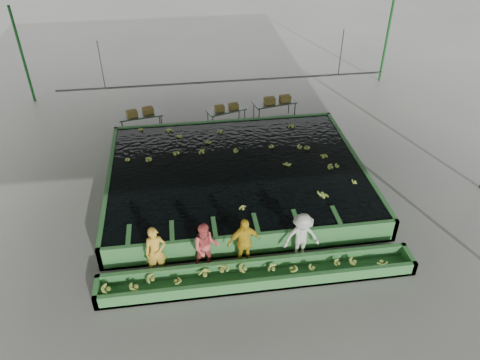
{
  "coord_description": "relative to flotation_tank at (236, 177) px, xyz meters",
  "views": [
    {
      "loc": [
        -2.01,
        -13.58,
        11.15
      ],
      "look_at": [
        0.0,
        0.5,
        1.0
      ],
      "focal_mm": 35.0,
      "sensor_mm": 36.0,
      "label": 1
    }
  ],
  "objects": [
    {
      "name": "packing_table_mid",
      "position": [
        0.2,
        5.12,
        -0.03
      ],
      "size": [
        2.0,
        1.26,
        0.85
      ],
      "primitive_type": null,
      "rotation": [
        0.0,
        0.0,
        0.3
      ],
      "color": "#59605B",
      "rests_on": "ground"
    },
    {
      "name": "worker_b",
      "position": [
        -1.56,
        -4.3,
        0.44
      ],
      "size": [
        0.88,
        0.69,
        1.79
      ],
      "primitive_type": "imported",
      "rotation": [
        0.0,
        0.0,
        0.02
      ],
      "color": "#D9534D",
      "rests_on": "ground"
    },
    {
      "name": "packing_table_right",
      "position": [
        2.63,
        5.36,
        0.03
      ],
      "size": [
        2.23,
        1.23,
        0.96
      ],
      "primitive_type": null,
      "rotation": [
        0.0,
        0.0,
        0.19
      ],
      "color": "#59605B",
      "rests_on": "ground"
    },
    {
      "name": "flotation_tank",
      "position": [
        0.0,
        0.0,
        0.0
      ],
      "size": [
        10.0,
        8.0,
        0.9
      ],
      "primitive_type": null,
      "color": "#367637",
      "rests_on": "ground"
    },
    {
      "name": "box_stack_mid",
      "position": [
        0.22,
        5.09,
        0.4
      ],
      "size": [
        1.18,
        0.52,
        0.25
      ],
      "primitive_type": null,
      "rotation": [
        0.0,
        0.0,
        0.18
      ],
      "color": "brown",
      "rests_on": "packing_table_mid"
    },
    {
      "name": "worker_c",
      "position": [
        -0.35,
        -4.3,
        0.48
      ],
      "size": [
        1.15,
        0.62,
        1.86
      ],
      "primitive_type": "imported",
      "rotation": [
        0.0,
        0.0,
        0.15
      ],
      "color": "gold",
      "rests_on": "ground"
    },
    {
      "name": "shed_posts",
      "position": [
        0.0,
        -1.5,
        2.05
      ],
      "size": [
        20.0,
        22.0,
        5.0
      ],
      "primitive_type": null,
      "color": "#165D1F",
      "rests_on": "ground"
    },
    {
      "name": "trough_bananas",
      "position": [
        0.0,
        -5.1,
        -0.05
      ],
      "size": [
        8.79,
        0.59,
        0.12
      ],
      "primitive_type": null,
      "color": "#99B041",
      "rests_on": "sorting_trough"
    },
    {
      "name": "box_stack_right",
      "position": [
        2.74,
        5.3,
        0.51
      ],
      "size": [
        1.36,
        0.56,
        0.28
      ],
      "primitive_type": null,
      "rotation": [
        0.0,
        0.0,
        0.15
      ],
      "color": "brown",
      "rests_on": "packing_table_right"
    },
    {
      "name": "rail_hanger_right",
      "position": [
        5.0,
        3.5,
        3.55
      ],
      "size": [
        0.04,
        0.04,
        2.0
      ],
      "primitive_type": "cylinder",
      "color": "#59605B",
      "rests_on": "shed_roof"
    },
    {
      "name": "worker_d",
      "position": [
        1.54,
        -4.3,
        0.46
      ],
      "size": [
        1.18,
        0.68,
        1.82
      ],
      "primitive_type": "imported",
      "rotation": [
        0.0,
        0.0,
        0.0
      ],
      "color": "beige",
      "rests_on": "ground"
    },
    {
      "name": "rail_hanger_left",
      "position": [
        -5.0,
        3.5,
        3.55
      ],
      "size": [
        0.04,
        0.04,
        2.0
      ],
      "primitive_type": "cylinder",
      "color": "#59605B",
      "rests_on": "shed_roof"
    },
    {
      "name": "shed_roof",
      "position": [
        0.0,
        -1.5,
        4.55
      ],
      "size": [
        20.0,
        22.0,
        0.04
      ],
      "primitive_type": "cube",
      "color": "gray",
      "rests_on": "shed_posts"
    },
    {
      "name": "worker_a",
      "position": [
        -3.12,
        -4.3,
        0.45
      ],
      "size": [
        0.71,
        0.51,
        1.81
      ],
      "primitive_type": "imported",
      "rotation": [
        0.0,
        0.0,
        0.12
      ],
      "color": "gold",
      "rests_on": "ground"
    },
    {
      "name": "packing_table_left",
      "position": [
        -3.87,
        5.05,
        0.01
      ],
      "size": [
        2.12,
        1.13,
        0.91
      ],
      "primitive_type": null,
      "rotation": [
        0.0,
        0.0,
        0.17
      ],
      "color": "#59605B",
      "rests_on": "ground"
    },
    {
      "name": "cableway_rail",
      "position": [
        0.0,
        3.5,
        2.55
      ],
      "size": [
        0.08,
        0.08,
        14.0
      ],
      "primitive_type": "cylinder",
      "color": "#59605B",
      "rests_on": "shed_roof"
    },
    {
      "name": "tank_water",
      "position": [
        0.0,
        -0.0,
        0.4
      ],
      "size": [
        9.7,
        7.7,
        0.0
      ],
      "primitive_type": "cube",
      "color": "black",
      "rests_on": "flotation_tank"
    },
    {
      "name": "sorting_trough",
      "position": [
        0.0,
        -5.1,
        -0.2
      ],
      "size": [
        10.0,
        1.0,
        0.5
      ],
      "primitive_type": null,
      "color": "#367637",
      "rests_on": "ground"
    },
    {
      "name": "box_stack_left",
      "position": [
        -3.87,
        5.02,
        0.47
      ],
      "size": [
        1.3,
        0.71,
        0.27
      ],
      "primitive_type": null,
      "rotation": [
        0.0,
        0.0,
        0.31
      ],
      "color": "brown",
      "rests_on": "packing_table_left"
    },
    {
      "name": "ground",
      "position": [
        0.0,
        -1.5,
        -0.45
      ],
      "size": [
        80.0,
        80.0,
        0.0
      ],
      "primitive_type": "plane",
      "color": "slate",
      "rests_on": "ground"
    },
    {
      "name": "floating_bananas",
      "position": [
        0.0,
        0.8,
        0.4
      ],
      "size": [
        9.24,
        6.3,
        0.13
      ],
      "primitive_type": null,
      "color": "#99B041",
      "rests_on": "tank_water"
    }
  ]
}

